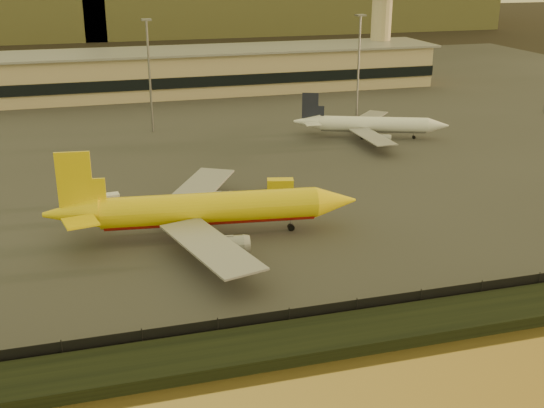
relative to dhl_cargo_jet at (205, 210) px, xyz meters
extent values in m
plane|color=black|center=(9.96, -15.24, -4.23)|extent=(900.00, 900.00, 0.00)
cube|color=black|center=(9.96, -32.24, -3.53)|extent=(320.00, 7.00, 1.40)
cube|color=#2D2D2D|center=(9.96, 79.76, -4.13)|extent=(320.00, 220.00, 0.20)
cube|color=black|center=(9.96, -28.24, -2.93)|extent=(300.00, 0.05, 2.20)
cube|color=tan|center=(9.96, 109.76, 1.97)|extent=(160.00, 22.00, 12.00)
cube|color=black|center=(9.96, 98.56, 0.97)|extent=(160.00, 0.60, 3.00)
cube|color=gray|center=(9.96, 109.76, 8.27)|extent=(164.00, 24.00, 0.60)
cylinder|color=tan|center=(79.96, 115.76, 10.97)|extent=(6.40, 6.40, 30.00)
cylinder|color=slate|center=(-0.04, 64.76, 8.47)|extent=(0.50, 0.50, 25.00)
cube|color=slate|center=(-0.04, 64.76, 21.17)|extent=(2.20, 2.20, 0.40)
cylinder|color=slate|center=(49.96, 62.76, 8.47)|extent=(0.50, 0.50, 25.00)
cube|color=slate|center=(49.96, 62.76, 21.17)|extent=(2.20, 2.20, 0.40)
cylinder|color=yellow|center=(0.82, -0.10, 0.24)|extent=(31.47, 8.24, 4.50)
cylinder|color=red|center=(0.82, -0.10, -0.54)|extent=(30.49, 7.15, 3.51)
cone|color=yellow|center=(19.28, -2.35, 0.24)|extent=(6.56, 5.20, 4.50)
cone|color=yellow|center=(-18.51, 2.26, 0.58)|extent=(8.28, 5.41, 4.50)
cube|color=yellow|center=(-17.65, 2.15, 5.53)|extent=(4.77, 0.93, 7.87)
cube|color=yellow|center=(-16.24, 6.51, 0.92)|extent=(5.73, 5.70, 0.27)
cube|color=yellow|center=(-17.33, -2.42, 0.92)|extent=(5.07, 5.02, 0.27)
cube|color=gray|center=(1.41, 11.90, -0.54)|extent=(14.73, 19.97, 0.27)
cylinder|color=gray|center=(3.20, 8.74, -1.78)|extent=(5.45, 3.09, 2.47)
cube|color=gray|center=(-1.49, -11.89, -0.54)|extent=(10.90, 20.37, 0.27)
cylinder|color=gray|center=(1.01, -9.25, -1.78)|extent=(5.45, 3.09, 2.47)
cylinder|color=black|center=(12.63, -1.54, -3.54)|extent=(1.08, 0.90, 0.99)
cylinder|color=slate|center=(12.63, -1.54, -3.02)|extent=(0.17, 0.17, 2.02)
cylinder|color=black|center=(-2.65, -1.72, -3.54)|extent=(1.08, 0.90, 0.99)
cylinder|color=slate|center=(-2.65, -1.72, -3.02)|extent=(0.17, 0.17, 2.02)
cylinder|color=black|center=(-2.16, 2.30, -3.54)|extent=(1.08, 0.90, 0.99)
cylinder|color=slate|center=(-2.16, 2.30, -3.02)|extent=(0.17, 0.17, 2.02)
cylinder|color=white|center=(46.76, 45.45, -0.89)|extent=(23.35, 11.69, 3.30)
cylinder|color=gray|center=(46.76, 45.45, -1.47)|extent=(22.47, 10.78, 2.57)
cone|color=white|center=(59.99, 40.30, -0.89)|extent=(5.50, 4.75, 3.30)
cone|color=white|center=(32.92, 50.83, -0.65)|extent=(6.73, 5.23, 3.30)
cube|color=black|center=(33.53, 50.59, 2.98)|extent=(3.48, 1.56, 5.78)
cube|color=white|center=(35.34, 53.43, -0.40)|extent=(4.54, 4.52, 0.20)
cube|color=white|center=(32.95, 47.28, -0.40)|extent=(3.47, 3.32, 0.20)
cube|color=gray|center=(49.44, 54.15, -1.47)|extent=(13.55, 13.99, 0.20)
cylinder|color=gray|center=(50.17, 51.47, -2.38)|extent=(4.35, 3.13, 1.82)
cube|color=gray|center=(42.86, 37.23, -1.47)|extent=(4.81, 14.91, 0.20)
cylinder|color=gray|center=(45.20, 38.70, -2.38)|extent=(4.35, 3.13, 1.82)
cylinder|color=black|center=(55.22, 42.16, -3.67)|extent=(0.89, 0.80, 0.73)
cylinder|color=slate|center=(55.22, 42.16, -3.29)|extent=(0.17, 0.17, 1.49)
cylinder|color=black|center=(43.92, 44.96, -3.67)|extent=(0.89, 0.80, 0.73)
cylinder|color=slate|center=(43.92, 44.96, -3.29)|extent=(0.17, 0.17, 1.49)
cylinder|color=black|center=(44.99, 47.73, -3.67)|extent=(0.89, 0.80, 0.73)
cylinder|color=slate|center=(44.99, 47.73, -3.29)|extent=(0.17, 0.17, 1.49)
cube|color=yellow|center=(16.34, 16.42, -3.01)|extent=(4.91, 3.08, 2.05)
cube|color=white|center=(-13.00, 17.63, -3.17)|extent=(3.97, 2.02, 1.73)
camera|label=1|loc=(-16.08, -91.12, 34.68)|focal=45.00mm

